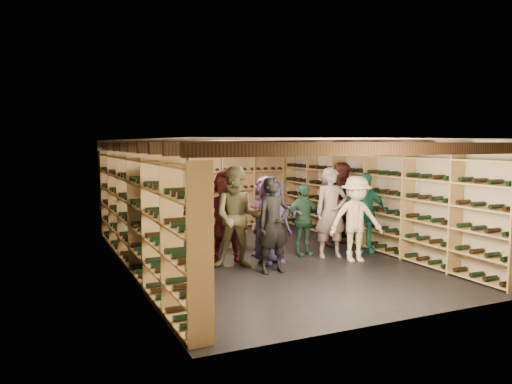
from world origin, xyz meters
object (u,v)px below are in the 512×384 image
at_px(person_7, 331,213).
at_px(person_6, 271,220).
at_px(crate_stack_left, 190,226).
at_px(person_12, 330,207).
at_px(person_2, 238,217).
at_px(person_8, 343,204).
at_px(person_1, 273,225).
at_px(person_5, 226,216).
at_px(person_10, 303,220).
at_px(person_9, 201,213).
at_px(person_4, 364,213).
at_px(crate_loose, 263,227).
at_px(crate_stack_right, 234,235).
at_px(person_11, 266,216).
at_px(person_3, 356,219).
at_px(person_0, 163,222).

bearing_deg(person_7, person_6, -167.68).
height_order(crate_stack_left, person_12, person_12).
distance_m(person_2, person_12, 3.31).
relative_size(person_8, person_12, 1.15).
bearing_deg(person_1, person_5, 107.26).
relative_size(person_1, person_10, 1.17).
bearing_deg(person_12, person_9, 161.52).
relative_size(person_6, person_9, 1.00).
height_order(person_2, person_4, person_2).
relative_size(person_7, person_10, 1.24).
relative_size(person_2, person_7, 1.04).
bearing_deg(person_12, crate_loose, 96.12).
xyz_separation_m(crate_stack_right, person_8, (2.34, -0.88, 0.70)).
height_order(person_8, person_10, person_8).
distance_m(person_4, person_6, 2.24).
bearing_deg(crate_loose, person_10, -99.82).
relative_size(person_7, person_11, 1.11).
relative_size(person_3, person_10, 1.14).
distance_m(crate_stack_right, person_12, 2.43).
relative_size(person_4, person_6, 1.02).
bearing_deg(crate_stack_right, person_12, -7.96).
bearing_deg(crate_stack_right, person_1, -94.63).
height_order(person_3, person_11, person_3).
xyz_separation_m(person_2, person_7, (2.07, 0.01, -0.03)).
xyz_separation_m(person_4, person_5, (-2.99, 0.43, 0.06)).
height_order(crate_stack_left, person_9, person_9).
bearing_deg(person_12, person_3, -124.35).
distance_m(person_6, person_8, 2.39).
bearing_deg(person_5, person_7, 10.52).
bearing_deg(person_11, crate_stack_left, 134.29).
bearing_deg(person_6, person_3, -28.34).
bearing_deg(person_2, person_0, -158.23).
bearing_deg(crate_stack_left, person_8, -34.36).
bearing_deg(person_1, person_0, 155.18).
bearing_deg(person_12, crate_stack_right, 156.15).
distance_m(crate_stack_right, person_0, 2.75).
bearing_deg(person_10, person_3, -51.09).
xyz_separation_m(person_2, person_9, (-0.20, 1.60, -0.11)).
xyz_separation_m(person_6, person_7, (1.34, -0.05, 0.08)).
bearing_deg(person_7, crate_stack_right, 143.55).
xyz_separation_m(crate_stack_left, crate_loose, (2.19, 0.52, -0.25)).
xyz_separation_m(person_2, person_5, (-0.02, 0.55, -0.04)).
relative_size(crate_stack_right, person_3, 0.33).
height_order(person_3, person_7, person_7).
height_order(person_8, person_12, person_8).
distance_m(crate_stack_right, person_10, 1.79).
height_order(person_1, person_12, person_1).
bearing_deg(crate_stack_left, crate_loose, 13.40).
relative_size(person_0, person_8, 1.00).
height_order(person_4, person_9, person_4).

